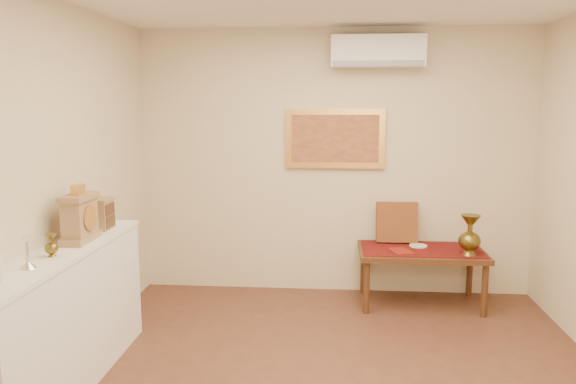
# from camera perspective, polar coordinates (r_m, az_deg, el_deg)

# --- Properties ---
(wall_back) EXTENTS (4.00, 0.02, 2.70)m
(wall_back) POSITION_cam_1_polar(r_m,az_deg,el_deg) (5.77, 4.76, 2.97)
(wall_back) COLOR beige
(wall_back) RESTS_ON ground
(wall_front) EXTENTS (4.00, 0.02, 2.70)m
(wall_front) POSITION_cam_1_polar(r_m,az_deg,el_deg) (1.38, 4.87, -16.94)
(wall_front) COLOR beige
(wall_front) RESTS_ON ground
(wall_left) EXTENTS (0.02, 4.50, 2.70)m
(wall_left) POSITION_cam_1_polar(r_m,az_deg,el_deg) (4.06, -24.69, -0.37)
(wall_left) COLOR beige
(wall_left) RESTS_ON ground
(candlestick) EXTENTS (0.09, 0.09, 0.19)m
(candlestick) POSITION_cam_1_polar(r_m,az_deg,el_deg) (3.69, -25.00, -5.61)
(candlestick) COLOR silver
(candlestick) RESTS_ON display_ledge
(brass_urn_small) EXTENTS (0.09, 0.09, 0.20)m
(brass_urn_small) POSITION_cam_1_polar(r_m,az_deg,el_deg) (3.91, -22.93, -4.67)
(brass_urn_small) COLOR brown
(brass_urn_small) RESTS_ON display_ledge
(table_cloth) EXTENTS (1.14, 0.59, 0.01)m
(table_cloth) POSITION_cam_1_polar(r_m,az_deg,el_deg) (5.62, 13.40, -5.68)
(table_cloth) COLOR #601010
(table_cloth) RESTS_ON low_table
(brass_urn_tall) EXTENTS (0.20, 0.20, 0.46)m
(brass_urn_tall) POSITION_cam_1_polar(r_m,az_deg,el_deg) (5.47, 18.00, -3.76)
(brass_urn_tall) COLOR brown
(brass_urn_tall) RESTS_ON table_cloth
(plate) EXTENTS (0.18, 0.18, 0.01)m
(plate) POSITION_cam_1_polar(r_m,az_deg,el_deg) (5.70, 13.09, -5.34)
(plate) COLOR white
(plate) RESTS_ON table_cloth
(menu) EXTENTS (0.25, 0.29, 0.01)m
(menu) POSITION_cam_1_polar(r_m,az_deg,el_deg) (5.47, 11.39, -5.91)
(menu) COLOR maroon
(menu) RESTS_ON table_cloth
(cushion) EXTENTS (0.41, 0.18, 0.42)m
(cushion) POSITION_cam_1_polar(r_m,az_deg,el_deg) (5.79, 10.99, -3.03)
(cushion) COLOR #591811
(cushion) RESTS_ON table_cloth
(display_ledge) EXTENTS (0.37, 2.02, 0.98)m
(display_ledge) POSITION_cam_1_polar(r_m,az_deg,el_deg) (4.20, -21.78, -12.06)
(display_ledge) COLOR white
(display_ledge) RESTS_ON floor
(mantel_clock) EXTENTS (0.17, 0.36, 0.41)m
(mantel_clock) POSITION_cam_1_polar(r_m,az_deg,el_deg) (4.24, -20.38, -2.43)
(mantel_clock) COLOR #A27C53
(mantel_clock) RESTS_ON display_ledge
(wooden_chest) EXTENTS (0.16, 0.21, 0.24)m
(wooden_chest) POSITION_cam_1_polar(r_m,az_deg,el_deg) (4.61, -18.48, -2.10)
(wooden_chest) COLOR #A27C53
(wooden_chest) RESTS_ON display_ledge
(low_table) EXTENTS (1.20, 0.70, 0.55)m
(low_table) POSITION_cam_1_polar(r_m,az_deg,el_deg) (5.64, 13.38, -6.36)
(low_table) COLOR #4F2C17
(low_table) RESTS_ON floor
(painting) EXTENTS (1.00, 0.06, 0.60)m
(painting) POSITION_cam_1_polar(r_m,az_deg,el_deg) (5.73, 4.80, 5.43)
(painting) COLOR gold
(painting) RESTS_ON wall_back
(ac_unit) EXTENTS (0.90, 0.25, 0.30)m
(ac_unit) POSITION_cam_1_polar(r_m,az_deg,el_deg) (5.65, 9.10, 13.92)
(ac_unit) COLOR white
(ac_unit) RESTS_ON wall_back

